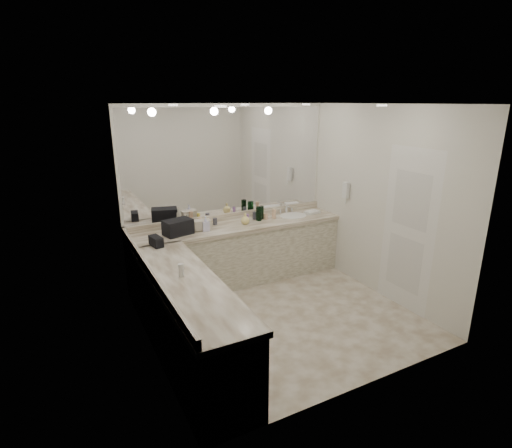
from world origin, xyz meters
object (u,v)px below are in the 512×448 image
soap_bottle_a (187,222)px  soap_bottle_b (206,224)px  sink (293,216)px  cream_cosmetic_case (202,225)px  wall_phone (346,190)px  soap_bottle_c (245,219)px  hand_towel (312,212)px  black_toiletry_bag (178,227)px

soap_bottle_a → soap_bottle_b: size_ratio=1.10×
sink → cream_cosmetic_case: (-1.51, -0.00, 0.07)m
wall_phone → soap_bottle_a: 2.40m
wall_phone → soap_bottle_c: (-1.47, 0.46, -0.37)m
cream_cosmetic_case → hand_towel: 1.87m
cream_cosmetic_case → black_toiletry_bag: bearing=-165.6°
sink → wall_phone: (0.61, -0.50, 0.46)m
soap_bottle_a → cream_cosmetic_case: bearing=-27.2°
soap_bottle_a → soap_bottle_c: soap_bottle_a is taller
wall_phone → soap_bottle_b: size_ratio=1.15×
black_toiletry_bag → soap_bottle_a: soap_bottle_a is taller
wall_phone → hand_towel: (-0.25, 0.49, -0.43)m
cream_cosmetic_case → soap_bottle_b: size_ratio=1.11×
wall_phone → soap_bottle_a: size_ratio=1.05×
soap_bottle_b → soap_bottle_c: 0.62m
black_toiletry_bag → soap_bottle_c: 1.01m
cream_cosmetic_case → hand_towel: (1.87, -0.01, -0.05)m
soap_bottle_a → soap_bottle_c: bearing=-9.3°
wall_phone → black_toiletry_bag: 2.54m
sink → soap_bottle_c: 0.87m
cream_cosmetic_case → soap_bottle_a: (-0.19, 0.10, 0.05)m
cream_cosmetic_case → soap_bottle_c: 0.65m
black_toiletry_bag → cream_cosmetic_case: bearing=7.0°
cream_cosmetic_case → wall_phone: bearing=-5.9°
wall_phone → soap_bottle_a: wall_phone is taller
wall_phone → cream_cosmetic_case: 2.21m
sink → hand_towel: (0.36, -0.01, 0.02)m
wall_phone → soap_bottle_b: wall_phone is taller
soap_bottle_b → soap_bottle_c: bearing=2.3°
sink → soap_bottle_a: 1.71m
hand_towel → soap_bottle_a: 2.06m
wall_phone → black_toiletry_bag: (-2.48, 0.45, -0.34)m
sink → wall_phone: bearing=-39.6°
soap_bottle_a → soap_bottle_c: (0.84, -0.14, -0.03)m
black_toiletry_bag → hand_towel: 2.23m
sink → soap_bottle_a: bearing=176.9°
wall_phone → soap_bottle_b: 2.16m
black_toiletry_bag → soap_bottle_c: (1.01, 0.00, -0.02)m
black_toiletry_bag → soap_bottle_c: bearing=0.1°
soap_bottle_a → soap_bottle_b: soap_bottle_a is taller
hand_towel → soap_bottle_b: 1.84m
hand_towel → soap_bottle_b: bearing=-178.2°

